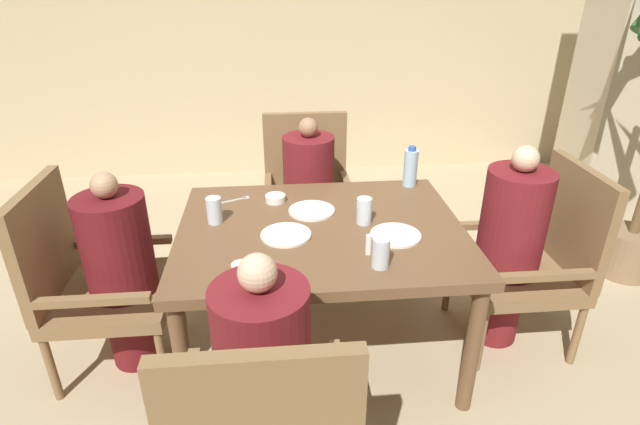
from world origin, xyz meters
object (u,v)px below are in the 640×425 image
Objects in this scene: diner_in_far_chair at (309,194)px; plate_dessert_center at (396,235)px; plate_main_left at (312,211)px; plate_main_right at (286,235)px; chair_far_side at (307,188)px; diner_in_near_chair at (265,386)px; chair_right_side at (536,255)px; glass_tall_near at (214,210)px; bowl_small at (275,198)px; diner_in_left_chair at (122,271)px; chair_left_side at (89,277)px; diner_in_right_chair at (509,246)px; glass_tall_mid at (364,211)px; water_bottle at (411,167)px; glass_tall_far at (381,253)px; teacup_with_saucer at (242,273)px.

diner_in_far_chair reaches higher than plate_dessert_center.
plate_main_left and plate_main_right have the same top height.
chair_far_side is 0.91× the size of diner_in_near_chair.
chair_right_side is 1.65m from glass_tall_near.
diner_in_near_chair is at bearing -131.16° from plate_dessert_center.
chair_far_side is 0.73m from bowl_small.
chair_far_side is (0.96, 0.97, -0.03)m from diner_in_left_chair.
plate_main_right is (-0.17, -0.89, 0.20)m from diner_in_far_chair.
chair_left_side is 0.95× the size of diner_in_far_chair.
diner_in_right_chair is (0.96, -0.97, 0.06)m from chair_far_side.
diner_in_left_chair reaches higher than chair_right_side.
chair_right_side is at bearing -1.38° from glass_tall_mid.
water_bottle is at bearing 11.19° from bowl_small.
plate_main_left is 0.59m from glass_tall_far.
glass_tall_far is (0.42, -0.68, 0.05)m from bowl_small.
chair_right_side is at bearing -8.40° from plate_main_left.
diner_in_left_chair is 7.97× the size of glass_tall_far.
teacup_with_saucer is at bearing -142.26° from glass_tall_mid.
plate_main_left is at bearing -92.25° from chair_far_side.
glass_tall_near is at bearing 174.17° from glass_tall_mid.
diner_in_left_chair is 4.43× the size of plate_main_left.
glass_tall_far is (0.48, 0.44, 0.24)m from diner_in_near_chair.
plate_main_left is 0.23m from bowl_small.
diner_in_far_chair is 0.93m from plate_main_right.
teacup_with_saucer is (0.76, -0.41, 0.25)m from chair_left_side.
diner_in_right_chair is (2.07, 0.00, 0.06)m from chair_left_side.
plate_main_left is at bearing 10.36° from diner_in_left_chair.
glass_tall_mid is (0.71, -0.07, 0.00)m from glass_tall_near.
diner_in_near_chair is 0.93m from plate_dessert_center.
glass_tall_mid is at bearing 1.07° from diner_in_left_chair.
bowl_small is 0.51m from glass_tall_mid.
diner_in_right_chair is 8.45× the size of glass_tall_far.
diner_in_left_chair is 1.06× the size of chair_right_side.
water_bottle is at bearing 67.90° from glass_tall_far.
glass_tall_far reaches higher than plate_main_right.
plate_main_left is (1.08, 0.17, 0.22)m from chair_left_side.
water_bottle reaches higher than plate_main_left.
diner_in_far_chair is 1.26m from diner_in_right_chair.
plate_main_left is 1.80× the size of glass_tall_mid.
water_bottle is (0.90, 0.87, 0.08)m from teacup_with_saucer.
chair_far_side is at bearing 138.88° from chair_right_side.
plate_dessert_center is (0.60, 0.69, 0.18)m from diner_in_near_chair.
plate_main_left is 1.76× the size of teacup_with_saucer.
diner_in_left_chair reaches higher than bowl_small.
glass_tall_near is at bearing 176.29° from diner_in_right_chair.
chair_right_side is (2.07, -0.00, -0.03)m from diner_in_left_chair.
diner_in_left_chair is at bearing -157.39° from bowl_small.
glass_tall_mid is (-0.90, 0.02, 0.28)m from chair_right_side.
chair_far_side is at bearing 41.12° from chair_left_side.
chair_right_side is at bearing -39.11° from water_bottle.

